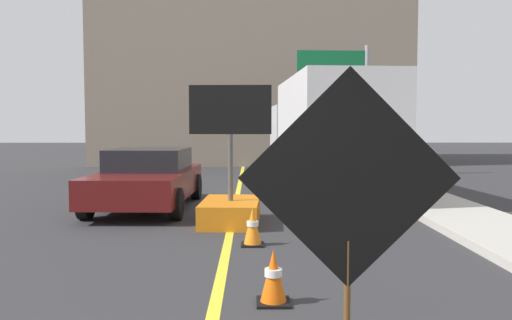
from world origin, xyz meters
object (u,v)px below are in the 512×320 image
object	(u,v)px
traffic_cone_mid_lane	(253,227)
roadwork_sign	(349,184)
box_truck	(325,132)
traffic_cone_near_sign	(273,277)
pickup_car	(148,178)
highway_guide_sign	(347,87)
arrow_board_trailer	(231,199)

from	to	relation	value
traffic_cone_mid_lane	roadwork_sign	bearing A→B (deg)	-80.88
box_truck	traffic_cone_mid_lane	xyz separation A→B (m)	(-2.06, -6.28, -1.44)
traffic_cone_near_sign	traffic_cone_mid_lane	bearing A→B (deg)	94.54
box_truck	pickup_car	size ratio (longest dim) A/B	1.76
highway_guide_sign	box_truck	bearing A→B (deg)	-106.35
traffic_cone_near_sign	highway_guide_sign	bearing A→B (deg)	76.60
arrow_board_trailer	highway_guide_sign	size ratio (longest dim) A/B	0.54
roadwork_sign	highway_guide_sign	world-z (taller)	highway_guide_sign
roadwork_sign	box_truck	xyz separation A→B (m)	(1.36, 10.62, 0.27)
pickup_car	roadwork_sign	bearing A→B (deg)	-69.04
box_truck	arrow_board_trailer	bearing A→B (deg)	-119.54
box_truck	highway_guide_sign	size ratio (longest dim) A/B	1.62
roadwork_sign	pickup_car	size ratio (longest dim) A/B	0.51
roadwork_sign	traffic_cone_mid_lane	world-z (taller)	roadwork_sign
highway_guide_sign	traffic_cone_near_sign	bearing A→B (deg)	-103.40
roadwork_sign	highway_guide_sign	size ratio (longest dim) A/B	0.47
arrow_board_trailer	traffic_cone_near_sign	world-z (taller)	arrow_board_trailer
arrow_board_trailer	highway_guide_sign	world-z (taller)	highway_guide_sign
box_truck	traffic_cone_near_sign	bearing A→B (deg)	-101.60
traffic_cone_near_sign	box_truck	bearing A→B (deg)	78.40
roadwork_sign	traffic_cone_near_sign	distance (m)	2.07
pickup_car	traffic_cone_mid_lane	world-z (taller)	pickup_car
roadwork_sign	pickup_car	bearing A→B (deg)	110.96
box_truck	traffic_cone_mid_lane	bearing A→B (deg)	-108.16
pickup_car	traffic_cone_near_sign	world-z (taller)	pickup_car
pickup_car	traffic_cone_mid_lane	xyz separation A→B (m)	(2.43, -3.83, -0.39)
arrow_board_trailer	pickup_car	distance (m)	2.79
highway_guide_sign	traffic_cone_mid_lane	xyz separation A→B (m)	(-3.64, -11.66, -3.12)
roadwork_sign	arrow_board_trailer	size ratio (longest dim) A/B	0.86
box_truck	roadwork_sign	bearing A→B (deg)	-97.32
traffic_cone_near_sign	arrow_board_trailer	bearing A→B (deg)	97.95
highway_guide_sign	roadwork_sign	bearing A→B (deg)	-100.42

